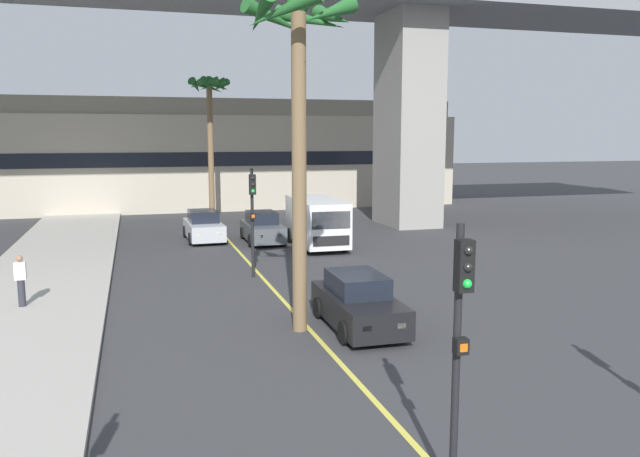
{
  "coord_description": "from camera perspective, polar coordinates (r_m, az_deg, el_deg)",
  "views": [
    {
      "loc": [
        -4.6,
        -1.77,
        5.46
      ],
      "look_at": [
        0.0,
        14.0,
        3.04
      ],
      "focal_mm": 35.83,
      "sensor_mm": 36.0,
      "label": 1
    }
  ],
  "objects": [
    {
      "name": "delivery_van",
      "position": [
        31.1,
        -0.3,
        0.66
      ],
      "size": [
        2.25,
        5.29,
        2.36
      ],
      "color": "white",
      "rests_on": "ground"
    },
    {
      "name": "sidewalk_left",
      "position": [
        18.88,
        -26.23,
        -9.08
      ],
      "size": [
        4.8,
        80.0,
        0.15
      ],
      "primitive_type": "cube",
      "color": "#ADA89E",
      "rests_on": "ground"
    },
    {
      "name": "traffic_light_median_near",
      "position": [
        9.65,
        12.38,
        -8.36
      ],
      "size": [
        0.24,
        0.37,
        4.2
      ],
      "color": "black",
      "rests_on": "ground"
    },
    {
      "name": "car_queue_third",
      "position": [
        33.72,
        -10.36,
        0.16
      ],
      "size": [
        1.93,
        4.15,
        1.56
      ],
      "color": "#B7BABF",
      "rests_on": "ground"
    },
    {
      "name": "palm_tree_near_median",
      "position": [
        17.49,
        -1.89,
        13.74
      ],
      "size": [
        3.12,
        3.21,
        9.17
      ],
      "color": "brown",
      "rests_on": "ground"
    },
    {
      "name": "pedestrian_near_crosswalk",
      "position": [
        21.95,
        -25.16,
        -4.17
      ],
      "size": [
        0.34,
        0.22,
        1.62
      ],
      "color": "#2D2D38",
      "rests_on": "sidewalk_left"
    },
    {
      "name": "lane_stripe_center",
      "position": [
        26.74,
        -6.02,
        -3.44
      ],
      "size": [
        0.14,
        56.0,
        0.01
      ],
      "primitive_type": "cube",
      "color": "#DBCC4C",
      "rests_on": "ground"
    },
    {
      "name": "car_queue_second",
      "position": [
        32.76,
        -5.18,
        0.02
      ],
      "size": [
        1.87,
        4.12,
        1.56
      ],
      "color": "#4C5156",
      "rests_on": "ground"
    },
    {
      "name": "car_queue_front",
      "position": [
        18.26,
        3.43,
        -6.68
      ],
      "size": [
        1.88,
        4.12,
        1.56
      ],
      "color": "black",
      "rests_on": "ground"
    },
    {
      "name": "traffic_light_median_far",
      "position": [
        24.37,
        -6.05,
        1.86
      ],
      "size": [
        0.24,
        0.37,
        4.2
      ],
      "color": "black",
      "rests_on": "ground"
    },
    {
      "name": "pier_building_backdrop",
      "position": [
        49.62,
        -10.99,
        6.48
      ],
      "size": [
        39.09,
        8.04,
        8.03
      ],
      "color": "#BCB29E",
      "rests_on": "ground"
    },
    {
      "name": "palm_tree_mid_median",
      "position": [
        41.13,
        -9.83,
        10.95
      ],
      "size": [
        2.68,
        2.68,
        9.07
      ],
      "color": "brown",
      "rests_on": "ground"
    }
  ]
}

